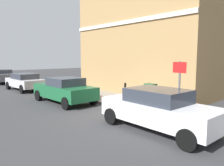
{
  "coord_description": "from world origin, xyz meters",
  "views": [
    {
      "loc": [
        -7.06,
        -7.09,
        2.59
      ],
      "look_at": [
        0.93,
        1.69,
        1.2
      ],
      "focal_mm": 34.7,
      "sensor_mm": 36.0,
      "label": 1
    }
  ],
  "objects": [
    {
      "name": "utility_cabinet",
      "position": [
        1.56,
        -0.47,
        0.68
      ],
      "size": [
        0.46,
        0.61,
        1.15
      ],
      "color": "#1E4C28",
      "rests_on": "sidewalk"
    },
    {
      "name": "street_sign",
      "position": [
        0.82,
        -2.49,
        1.66
      ],
      "size": [
        0.08,
        0.6,
        2.3
      ],
      "color": "#59595B",
      "rests_on": "sidewalk"
    },
    {
      "name": "bollard_near_cabinet",
      "position": [
        1.66,
        1.38,
        0.7
      ],
      "size": [
        0.14,
        0.14,
        1.04
      ],
      "color": "black",
      "rests_on": "sidewalk"
    },
    {
      "name": "sidewalk",
      "position": [
        1.82,
        6.0,
        0.07
      ],
      "size": [
        2.77,
        30.0,
        0.15
      ],
      "primitive_type": "cube",
      "color": "gray",
      "rests_on": "ground"
    },
    {
      "name": "car_silver",
      "position": [
        -0.68,
        10.23,
        0.72
      ],
      "size": [
        1.87,
        4.09,
        1.35
      ],
      "rotation": [
        0.0,
        0.0,
        1.59
      ],
      "color": "#B7B7BC",
      "rests_on": "ground"
    },
    {
      "name": "ground",
      "position": [
        0.0,
        0.0,
        0.0
      ],
      "size": [
        80.0,
        80.0,
        0.0
      ],
      "primitive_type": "plane",
      "color": "#38383A"
    },
    {
      "name": "car_green",
      "position": [
        -0.79,
        3.87,
        0.76
      ],
      "size": [
        1.96,
        4.3,
        1.46
      ],
      "rotation": [
        0.0,
        0.0,
        1.58
      ],
      "color": "#195933",
      "rests_on": "ground"
    },
    {
      "name": "car_grey",
      "position": [
        -0.63,
        16.88,
        0.75
      ],
      "size": [
        1.94,
        4.42,
        1.4
      ],
      "rotation": [
        0.0,
        0.0,
        1.56
      ],
      "color": "slate",
      "rests_on": "ground"
    },
    {
      "name": "corner_building",
      "position": [
        6.38,
        3.02,
        4.35
      ],
      "size": [
        6.46,
        10.04,
        8.69
      ],
      "color": "#9E7A4C",
      "rests_on": "ground"
    },
    {
      "name": "car_white",
      "position": [
        -0.75,
        -2.61,
        0.78
      ],
      "size": [
        1.93,
        4.38,
        1.49
      ],
      "rotation": [
        0.0,
        0.0,
        1.55
      ],
      "color": "silver",
      "rests_on": "ground"
    }
  ]
}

